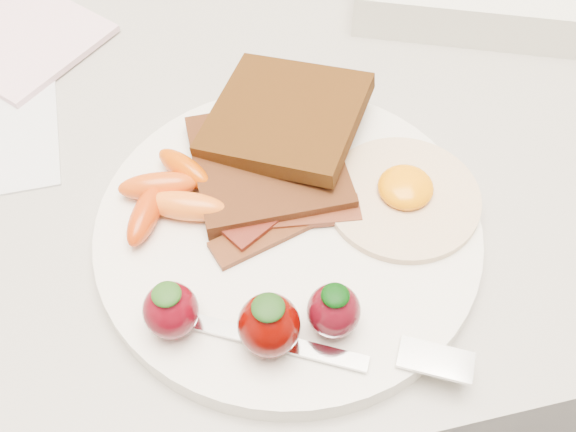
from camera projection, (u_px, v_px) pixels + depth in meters
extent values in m
cube|color=gray|center=(270.00, 342.00, 0.96)|extent=(2.00, 0.60, 0.90)
cylinder|color=white|center=(288.00, 232.00, 0.51)|extent=(0.27, 0.27, 0.02)
cube|color=black|center=(268.00, 164.00, 0.53)|extent=(0.11, 0.11, 0.01)
cube|color=black|center=(286.00, 116.00, 0.53)|extent=(0.15, 0.15, 0.03)
cylinder|color=white|center=(403.00, 197.00, 0.51)|extent=(0.13, 0.13, 0.01)
ellipsoid|color=orange|center=(406.00, 187.00, 0.51)|extent=(0.05, 0.05, 0.02)
cube|color=#351409|center=(274.00, 229.00, 0.50)|extent=(0.10, 0.05, 0.00)
cube|color=#3F1709|center=(294.00, 214.00, 0.50)|extent=(0.09, 0.03, 0.00)
cube|color=#4A0708|center=(280.00, 203.00, 0.51)|extent=(0.09, 0.07, 0.00)
ellipsoid|color=#CA440D|center=(158.00, 186.00, 0.51)|extent=(0.06, 0.03, 0.02)
ellipsoid|color=orange|center=(186.00, 206.00, 0.50)|extent=(0.06, 0.04, 0.02)
ellipsoid|color=#BA3306|center=(146.00, 215.00, 0.49)|extent=(0.04, 0.06, 0.02)
ellipsoid|color=#C44300|center=(184.00, 169.00, 0.52)|extent=(0.04, 0.05, 0.02)
ellipsoid|color=#54040D|center=(171.00, 311.00, 0.44)|extent=(0.03, 0.03, 0.04)
ellipsoid|color=#1D4311|center=(166.00, 294.00, 0.42)|extent=(0.02, 0.02, 0.01)
ellipsoid|color=#4C0300|center=(269.00, 325.00, 0.43)|extent=(0.04, 0.04, 0.04)
ellipsoid|color=#17370E|center=(268.00, 307.00, 0.41)|extent=(0.02, 0.02, 0.01)
ellipsoid|color=#48060F|center=(334.00, 311.00, 0.44)|extent=(0.03, 0.03, 0.04)
ellipsoid|color=black|center=(335.00, 295.00, 0.43)|extent=(0.02, 0.02, 0.01)
cube|color=silver|center=(281.00, 343.00, 0.45)|extent=(0.10, 0.06, 0.00)
cube|color=silver|center=(436.00, 360.00, 0.44)|extent=(0.05, 0.04, 0.00)
cube|color=beige|center=(1.00, 27.00, 0.65)|extent=(0.21, 0.21, 0.01)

